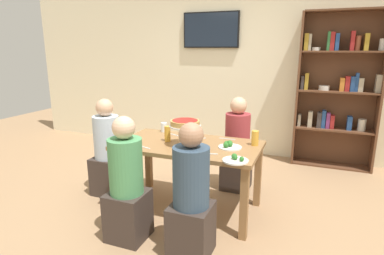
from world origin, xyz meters
name	(u,v)px	position (x,y,z in m)	size (l,w,h in m)	color
ground_plane	(189,208)	(0.00, 0.00, 0.00)	(12.00, 12.00, 0.00)	#9E7A56
rear_partition	(239,68)	(0.00, 2.20, 1.40)	(8.00, 0.12, 2.80)	beige
dining_table	(189,153)	(0.00, 0.00, 0.64)	(1.48, 0.82, 0.74)	olive
bookshelf	(337,89)	(1.47, 2.02, 1.14)	(1.10, 0.30, 2.21)	brown
television	(211,30)	(-0.46, 2.11, 1.99)	(0.92, 0.05, 0.56)	black
diner_near_right	(191,201)	(0.31, -0.72, 0.49)	(0.34, 0.34, 1.15)	#382D28
diner_far_right	(237,150)	(0.35, 0.71, 0.49)	(0.34, 0.34, 1.15)	#382D28
diner_near_left	(127,188)	(-0.31, -0.71, 0.49)	(0.34, 0.34, 1.15)	#382D28
diner_head_west	(108,154)	(-1.04, 0.02, 0.49)	(0.34, 0.34, 1.15)	#382D28
deep_dish_pizza_stand	(185,125)	(-0.01, -0.06, 0.96)	(0.32, 0.32, 0.26)	silver
salad_plate_near_diner	(229,146)	(0.43, 0.01, 0.76)	(0.23, 0.23, 0.07)	white
salad_plate_far_diner	(236,160)	(0.59, -0.34, 0.76)	(0.23, 0.23, 0.07)	white
beer_glass_amber_tall	(167,134)	(-0.24, 0.00, 0.82)	(0.07, 0.07, 0.17)	gold
beer_glass_amber_short	(255,138)	(0.65, 0.20, 0.82)	(0.07, 0.07, 0.15)	gold
water_glass_clear_near	(164,127)	(-0.46, 0.35, 0.79)	(0.07, 0.07, 0.11)	white
water_glass_clear_far	(185,146)	(0.07, -0.26, 0.80)	(0.07, 0.07, 0.12)	white
water_glass_clear_spare	(119,140)	(-0.65, -0.29, 0.79)	(0.07, 0.07, 0.10)	white
cutlery_fork_near	(227,139)	(0.33, 0.31, 0.74)	(0.18, 0.02, 0.01)	silver
cutlery_knife_near	(173,135)	(-0.30, 0.26, 0.74)	(0.18, 0.02, 0.01)	silver
cutlery_fork_far	(199,137)	(0.01, 0.27, 0.74)	(0.18, 0.02, 0.01)	silver
cutlery_knife_far	(208,154)	(0.30, -0.24, 0.74)	(0.18, 0.02, 0.01)	silver
cutlery_spare_fork	(143,147)	(-0.38, -0.28, 0.74)	(0.18, 0.02, 0.01)	silver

